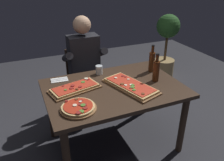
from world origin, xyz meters
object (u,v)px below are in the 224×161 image
Objects in this scene: oil_bottle_amber at (156,70)px; tumbler_near_camera at (99,70)px; pizza_rectangular_front at (75,88)px; dining_table at (114,95)px; wine_bottle_dark at (152,61)px; seated_diner at (85,63)px; pizza_rectangular_left at (130,86)px; diner_chair at (83,77)px; pizza_round_far at (78,108)px; potted_plant_corner at (166,43)px.

oil_bottle_amber reaches higher than tumbler_near_camera.
oil_bottle_amber is (0.85, -0.14, 0.10)m from pizza_rectangular_front.
tumbler_near_camera reaches higher than dining_table.
wine_bottle_dark reaches higher than tumbler_near_camera.
pizza_rectangular_front is 0.41× the size of seated_diner.
pizza_rectangular_left is 0.34m from oil_bottle_amber.
pizza_rectangular_front is 0.44m from tumbler_near_camera.
oil_bottle_amber is 1.12m from diner_chair.
seated_diner is at bearing 98.17° from tumbler_near_camera.
wine_bottle_dark is 0.86m from seated_diner.
tumbler_near_camera is at bearing 36.72° from pizza_rectangular_front.
oil_bottle_amber reaches higher than diner_chair.
pizza_rectangular_front and pizza_round_far have the same top height.
seated_diner is at bearing -90.00° from diner_chair.
diner_chair is at bearing 71.78° from pizza_round_far.
pizza_round_far is 0.37× the size of diner_chair.
pizza_rectangular_front reaches higher than dining_table.
wine_bottle_dark is 1.04× the size of oil_bottle_amber.
tumbler_near_camera is 0.09× the size of potted_plant_corner.
seated_diner reaches higher than wine_bottle_dark.
tumbler_near_camera is at bearing -149.57° from potted_plant_corner.
seated_diner is (-0.55, 0.78, -0.12)m from oil_bottle_amber.
pizza_rectangular_left is 2.01m from potted_plant_corner.
oil_bottle_amber is 3.10× the size of tumbler_near_camera.
pizza_round_far is 1.06m from seated_diner.
wine_bottle_dark is at bearing -45.96° from diner_chair.
seated_diner reaches higher than pizza_round_far.
pizza_rectangular_front is at bearing 170.55° from oil_bottle_amber.
dining_table is 2.12× the size of pizza_rectangular_left.
wine_bottle_dark is 0.37× the size of diner_chair.
dining_table is 0.63m from wine_bottle_dark.
diner_chair is (-0.55, 0.90, -0.38)m from oil_bottle_amber.
seated_diner is (0.37, 1.00, -0.02)m from pizza_round_far.
tumbler_near_camera is 0.08× the size of seated_diner.
pizza_rectangular_left is at bearing -74.13° from seated_diner.
potted_plant_corner reaches higher than pizza_rectangular_left.
diner_chair is at bearing 134.04° from wine_bottle_dark.
wine_bottle_dark is 0.28× the size of potted_plant_corner.
wine_bottle_dark is (0.56, 0.19, 0.22)m from dining_table.
tumbler_near_camera is at bearing 94.54° from dining_table.
seated_diner is at bearing 105.87° from pizza_rectangular_left.
diner_chair is 1.74m from potted_plant_corner.
potted_plant_corner reaches higher than dining_table.
pizza_rectangular_left is 6.62× the size of tumbler_near_camera.
dining_table is 2.58× the size of pizza_rectangular_front.
wine_bottle_dark is 1.00m from diner_chair.
potted_plant_corner is at bearing 50.40° from oil_bottle_amber.
diner_chair is at bearing 95.52° from dining_table.
wine_bottle_dark reaches higher than oil_bottle_amber.
seated_diner is (-0.08, 0.74, 0.10)m from dining_table.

